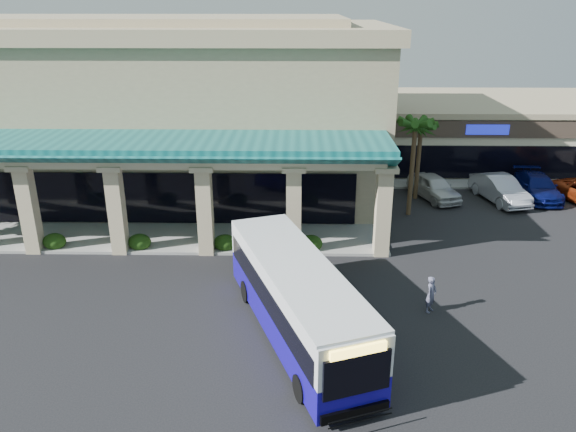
{
  "coord_description": "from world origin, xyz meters",
  "views": [
    {
      "loc": [
        1.68,
        -21.29,
        12.38
      ],
      "look_at": [
        1.21,
        4.92,
        2.2
      ],
      "focal_mm": 35.0,
      "sensor_mm": 36.0,
      "label": 1
    }
  ],
  "objects_px": {
    "transit_bus": "(297,301)",
    "car_red": "(537,187)",
    "pedestrian": "(431,294)",
    "car_silver": "(434,187)",
    "car_white": "(500,189)"
  },
  "relations": [
    {
      "from": "transit_bus",
      "to": "pedestrian",
      "type": "height_order",
      "value": "transit_bus"
    },
    {
      "from": "car_white",
      "to": "car_red",
      "type": "height_order",
      "value": "car_white"
    },
    {
      "from": "pedestrian",
      "to": "car_silver",
      "type": "xyz_separation_m",
      "value": [
        3.36,
        14.48,
        -0.02
      ]
    },
    {
      "from": "car_silver",
      "to": "car_red",
      "type": "xyz_separation_m",
      "value": [
        6.91,
        0.29,
        -0.03
      ]
    },
    {
      "from": "pedestrian",
      "to": "car_silver",
      "type": "relative_size",
      "value": 0.35
    },
    {
      "from": "transit_bus",
      "to": "car_red",
      "type": "xyz_separation_m",
      "value": [
        15.9,
        16.72,
        -0.79
      ]
    },
    {
      "from": "transit_bus",
      "to": "pedestrian",
      "type": "bearing_deg",
      "value": -0.85
    },
    {
      "from": "pedestrian",
      "to": "car_red",
      "type": "distance_m",
      "value": 17.99
    },
    {
      "from": "car_white",
      "to": "transit_bus",
      "type": "bearing_deg",
      "value": -142.43
    },
    {
      "from": "car_white",
      "to": "car_red",
      "type": "relative_size",
      "value": 0.96
    },
    {
      "from": "transit_bus",
      "to": "car_silver",
      "type": "bearing_deg",
      "value": 41.33
    },
    {
      "from": "pedestrian",
      "to": "car_white",
      "type": "height_order",
      "value": "car_white"
    },
    {
      "from": "transit_bus",
      "to": "car_white",
      "type": "height_order",
      "value": "transit_bus"
    },
    {
      "from": "car_silver",
      "to": "transit_bus",
      "type": "bearing_deg",
      "value": -137.43
    },
    {
      "from": "car_white",
      "to": "pedestrian",
      "type": "bearing_deg",
      "value": -131.17
    }
  ]
}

